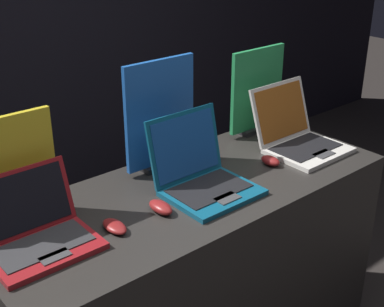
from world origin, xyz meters
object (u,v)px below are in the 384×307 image
Objects in this scene: mouse_middle at (161,207)px; laptop_front at (36,231)px; promo_stand_front at (8,175)px; laptop_middle at (202,174)px; mouse_front at (115,226)px; laptop_back at (298,135)px; promo_stand_middle at (160,118)px; mouse_back at (270,161)px; promo_stand_back at (257,93)px.

laptop_front is at bearing 168.39° from mouse_middle.
promo_stand_front is 1.17× the size of laptop_middle.
mouse_middle is at bearing -31.67° from promo_stand_front.
mouse_front is 1.03m from laptop_back.
laptop_front is 0.67m from laptop_middle.
promo_stand_front is 0.85× the size of promo_stand_middle.
promo_stand_front reaches higher than mouse_front.
mouse_front is 0.32× the size of laptop_back.
laptop_middle reaches higher than mouse_front.
promo_stand_back is (0.23, 0.31, 0.18)m from mouse_back.
mouse_front is 0.20m from mouse_middle.
promo_stand_front is at bearing -177.57° from promo_stand_middle.
promo_stand_back reaches higher than laptop_back.
mouse_middle is 1.22× the size of mouse_back.
laptop_middle is (0.67, -0.23, -0.12)m from promo_stand_front.
laptop_back is (0.60, 0.02, -0.00)m from laptop_middle.
laptop_front is 1.27m from laptop_back.
promo_stand_back is at bearing 2.21° from promo_stand_middle.
laptop_middle is at bearing -4.57° from laptop_front.
laptop_front reaches higher than mouse_middle.
promo_stand_middle reaches higher than laptop_back.
mouse_back is (0.37, -0.29, -0.21)m from promo_stand_middle.
promo_stand_front reaches higher than laptop_front.
promo_stand_back is at bearing 2.33° from promo_stand_front.
mouse_front is at bearing -19.28° from laptop_front.
promo_stand_middle reaches higher than promo_stand_front.
promo_stand_middle is (0.67, 0.03, 0.04)m from promo_stand_front.
mouse_back is (0.60, 0.01, 0.00)m from mouse_middle.
laptop_middle is at bearing 4.25° from mouse_front.
laptop_back reaches higher than mouse_back.
laptop_middle reaches higher than laptop_back.
mouse_middle is at bearing -11.61° from laptop_front.
promo_stand_back is (0.60, 0.29, 0.13)m from laptop_middle.
promo_stand_front is 0.72m from laptop_middle.
mouse_middle is 0.84m from laptop_back.
promo_stand_middle is (-0.00, 0.26, 0.16)m from laptop_middle.
mouse_middle is (0.44, -0.09, -0.04)m from laptop_front.
promo_stand_front reaches higher than laptop_middle.
promo_stand_back reaches higher than laptop_middle.
laptop_middle reaches higher than mouse_back.
promo_stand_back reaches higher than mouse_middle.
promo_stand_back reaches higher than mouse_back.
mouse_middle is 0.32× the size of laptop_back.
mouse_front is at bearing -175.75° from laptop_middle.
mouse_middle is (0.44, -0.27, -0.17)m from promo_stand_front.
mouse_front is 0.56m from promo_stand_middle.
promo_stand_middle is 0.67m from laptop_back.
laptop_back is at bearing -9.64° from promo_stand_front.
mouse_front is (0.24, -0.08, -0.04)m from laptop_front.
promo_stand_front is 1.09× the size of laptop_back.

